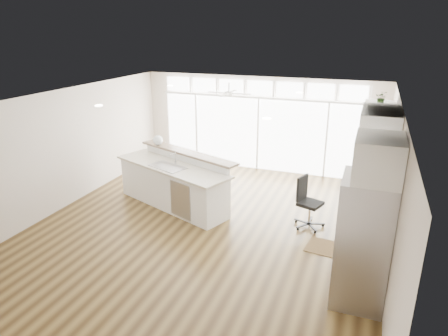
% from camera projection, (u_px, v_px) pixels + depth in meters
% --- Properties ---
extents(floor, '(7.00, 8.00, 0.02)m').
position_uv_depth(floor, '(206.00, 227.00, 8.46)').
color(floor, '#3C2A12').
rests_on(floor, ground).
extents(ceiling, '(7.00, 8.00, 0.02)m').
position_uv_depth(ceiling, '(204.00, 99.00, 7.56)').
color(ceiling, silver).
rests_on(ceiling, wall_back).
extents(wall_back, '(7.00, 0.04, 2.70)m').
position_uv_depth(wall_back, '(259.00, 124.00, 11.54)').
color(wall_back, beige).
rests_on(wall_back, floor).
extents(wall_front, '(7.00, 0.04, 2.70)m').
position_uv_depth(wall_front, '(65.00, 276.00, 4.47)').
color(wall_front, beige).
rests_on(wall_front, floor).
extents(wall_left, '(0.04, 8.00, 2.70)m').
position_uv_depth(wall_left, '(65.00, 149.00, 9.16)').
color(wall_left, beige).
rests_on(wall_left, floor).
extents(wall_right, '(0.04, 8.00, 2.70)m').
position_uv_depth(wall_right, '(392.00, 190.00, 6.85)').
color(wall_right, beige).
rests_on(wall_right, floor).
extents(glass_wall, '(5.80, 0.06, 2.08)m').
position_uv_depth(glass_wall, '(258.00, 134.00, 11.59)').
color(glass_wall, white).
rests_on(glass_wall, wall_back).
extents(transom_row, '(5.90, 0.06, 0.40)m').
position_uv_depth(transom_row, '(260.00, 88.00, 11.14)').
color(transom_row, white).
rests_on(transom_row, wall_back).
extents(desk_window, '(0.04, 0.85, 0.85)m').
position_uv_depth(desk_window, '(391.00, 173.00, 7.06)').
color(desk_window, white).
rests_on(desk_window, wall_right).
extents(ceiling_fan, '(1.16, 1.16, 0.32)m').
position_uv_depth(ceiling_fan, '(229.00, 89.00, 10.27)').
color(ceiling_fan, white).
rests_on(ceiling_fan, ceiling).
extents(recessed_lights, '(3.40, 3.00, 0.02)m').
position_uv_depth(recessed_lights, '(208.00, 99.00, 7.74)').
color(recessed_lights, beige).
rests_on(recessed_lights, ceiling).
extents(oven_cabinet, '(0.64, 1.20, 2.50)m').
position_uv_depth(oven_cabinet, '(373.00, 162.00, 8.58)').
color(oven_cabinet, white).
rests_on(oven_cabinet, floor).
extents(desk_nook, '(0.72, 1.30, 0.76)m').
position_uv_depth(desk_nook, '(364.00, 229.00, 7.56)').
color(desk_nook, white).
rests_on(desk_nook, floor).
extents(upper_cabinets, '(0.64, 1.30, 0.64)m').
position_uv_depth(upper_cabinets, '(379.00, 128.00, 6.89)').
color(upper_cabinets, white).
rests_on(upper_cabinets, wall_right).
extents(refrigerator, '(0.76, 0.90, 2.00)m').
position_uv_depth(refrigerator, '(363.00, 241.00, 5.91)').
color(refrigerator, '#A7A6AB').
rests_on(refrigerator, floor).
extents(fridge_cabinet, '(0.64, 0.90, 0.60)m').
position_uv_depth(fridge_cabinet, '(378.00, 158.00, 5.45)').
color(fridge_cabinet, white).
rests_on(fridge_cabinet, wall_right).
extents(framed_photos, '(0.06, 0.22, 0.80)m').
position_uv_depth(framed_photos, '(389.00, 170.00, 7.66)').
color(framed_photos, black).
rests_on(framed_photos, wall_right).
extents(kitchen_island, '(3.29, 2.20, 1.22)m').
position_uv_depth(kitchen_island, '(172.00, 181.00, 9.26)').
color(kitchen_island, white).
rests_on(kitchen_island, floor).
extents(rug, '(0.93, 0.72, 0.01)m').
position_uv_depth(rug, '(329.00, 248.00, 7.60)').
color(rug, '#352210').
rests_on(rug, floor).
extents(office_chair, '(0.71, 0.68, 1.09)m').
position_uv_depth(office_chair, '(310.00, 203.00, 8.27)').
color(office_chair, black).
rests_on(office_chair, floor).
extents(fishbowl, '(0.32, 0.32, 0.24)m').
position_uv_depth(fishbowl, '(158.00, 140.00, 9.89)').
color(fishbowl, white).
rests_on(fishbowl, kitchen_island).
extents(monitor, '(0.15, 0.53, 0.44)m').
position_uv_depth(monitor, '(363.00, 199.00, 7.39)').
color(monitor, black).
rests_on(monitor, desk_nook).
extents(keyboard, '(0.13, 0.29, 0.01)m').
position_uv_depth(keyboard, '(352.00, 208.00, 7.52)').
color(keyboard, white).
rests_on(keyboard, desk_nook).
extents(potted_plant, '(0.27, 0.29, 0.21)m').
position_uv_depth(potted_plant, '(381.00, 99.00, 8.13)').
color(potted_plant, '#2D4E21').
rests_on(potted_plant, oven_cabinet).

